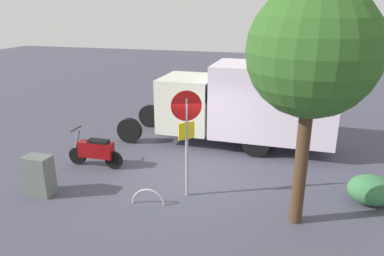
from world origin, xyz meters
TOP-DOWN VIEW (x-y plane):
  - ground_plane at (0.00, 0.00)m, footprint 60.00×60.00m
  - box_truck_near at (-1.00, -3.09)m, footprint 7.50×2.33m
  - motorcycle at (3.14, 0.00)m, footprint 1.81×0.55m
  - stop_sign at (-0.06, 1.01)m, footprint 0.71×0.33m
  - street_tree at (-2.82, 1.49)m, footprint 2.68×2.68m
  - utility_cabinet at (3.69, 1.96)m, footprint 0.71×0.47m
  - bike_rack_hoop at (0.76, 1.70)m, footprint 0.85×0.15m
  - shrub_near_sign at (-4.62, 0.20)m, footprint 1.12×0.91m

SIDE VIEW (x-z plane):
  - ground_plane at x=0.00m, z-range 0.00..0.00m
  - bike_rack_hoop at x=0.76m, z-range -0.43..0.43m
  - shrub_near_sign at x=-4.62m, z-range 0.00..0.76m
  - motorcycle at x=3.14m, z-range -0.08..1.12m
  - utility_cabinet at x=3.69m, z-range 0.00..1.07m
  - box_truck_near at x=-1.00m, z-range 0.15..3.06m
  - stop_sign at x=-0.06m, z-range 0.46..3.29m
  - street_tree at x=-2.82m, z-range 1.24..6.47m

